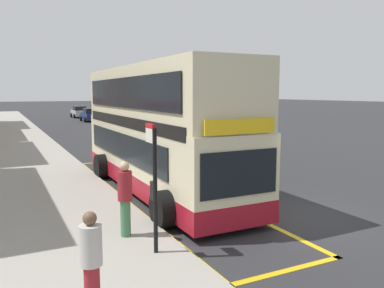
{
  "coord_description": "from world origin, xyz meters",
  "views": [
    {
      "loc": [
        -7.53,
        -8.22,
        3.5
      ],
      "look_at": [
        -1.39,
        4.04,
        1.7
      ],
      "focal_mm": 36.53,
      "sensor_mm": 36.0,
      "label": 1
    }
  ],
  "objects_px": {
    "parked_car_navy_far": "(91,115)",
    "double_decker_bus": "(158,134)",
    "parked_car_white_ahead": "(125,118)",
    "bus_stop_sign": "(154,178)",
    "pedestrian_further_back": "(91,259)",
    "parked_car_silver_across": "(80,112)",
    "pedestrian_waiting_near_sign": "(125,196)"
  },
  "relations": [
    {
      "from": "double_decker_bus",
      "to": "parked_car_silver_across",
      "type": "height_order",
      "value": "double_decker_bus"
    },
    {
      "from": "parked_car_silver_across",
      "to": "parked_car_white_ahead",
      "type": "bearing_deg",
      "value": -85.01
    },
    {
      "from": "bus_stop_sign",
      "to": "parked_car_silver_across",
      "type": "xyz_separation_m",
      "value": [
        7.63,
        49.0,
        -0.94
      ]
    },
    {
      "from": "bus_stop_sign",
      "to": "parked_car_navy_far",
      "type": "xyz_separation_m",
      "value": [
        7.42,
        40.79,
        -0.94
      ]
    },
    {
      "from": "double_decker_bus",
      "to": "bus_stop_sign",
      "type": "bearing_deg",
      "value": -112.47
    },
    {
      "from": "parked_car_silver_across",
      "to": "pedestrian_further_back",
      "type": "bearing_deg",
      "value": -101.38
    },
    {
      "from": "double_decker_bus",
      "to": "pedestrian_waiting_near_sign",
      "type": "xyz_separation_m",
      "value": [
        -2.5,
        -4.22,
        -0.95
      ]
    },
    {
      "from": "double_decker_bus",
      "to": "parked_car_white_ahead",
      "type": "bearing_deg",
      "value": 75.43
    },
    {
      "from": "parked_car_silver_across",
      "to": "pedestrian_waiting_near_sign",
      "type": "xyz_separation_m",
      "value": [
        -7.92,
        -47.86,
        0.32
      ]
    },
    {
      "from": "parked_car_navy_far",
      "to": "double_decker_bus",
      "type": "bearing_deg",
      "value": -99.9
    },
    {
      "from": "parked_car_white_ahead",
      "to": "pedestrian_waiting_near_sign",
      "type": "relative_size",
      "value": 2.35
    },
    {
      "from": "double_decker_bus",
      "to": "parked_car_navy_far",
      "type": "bearing_deg",
      "value": 81.65
    },
    {
      "from": "double_decker_bus",
      "to": "bus_stop_sign",
      "type": "distance_m",
      "value": 5.81
    },
    {
      "from": "parked_car_silver_across",
      "to": "parked_car_white_ahead",
      "type": "height_order",
      "value": "same"
    },
    {
      "from": "parked_car_navy_far",
      "to": "parked_car_white_ahead",
      "type": "distance_m",
      "value": 8.29
    },
    {
      "from": "double_decker_bus",
      "to": "pedestrian_further_back",
      "type": "height_order",
      "value": "double_decker_bus"
    },
    {
      "from": "parked_car_white_ahead",
      "to": "parked_car_silver_across",
      "type": "bearing_deg",
      "value": 97.84
    },
    {
      "from": "parked_car_navy_far",
      "to": "pedestrian_further_back",
      "type": "xyz_separation_m",
      "value": [
        -9.13,
        -42.61,
        0.22
      ]
    },
    {
      "from": "parked_car_silver_across",
      "to": "parked_car_white_ahead",
      "type": "distance_m",
      "value": 16.36
    },
    {
      "from": "bus_stop_sign",
      "to": "pedestrian_further_back",
      "type": "height_order",
      "value": "bus_stop_sign"
    },
    {
      "from": "parked_car_navy_far",
      "to": "parked_car_white_ahead",
      "type": "xyz_separation_m",
      "value": [
        1.91,
        -8.07,
        0.0
      ]
    },
    {
      "from": "pedestrian_waiting_near_sign",
      "to": "pedestrian_further_back",
      "type": "relative_size",
      "value": 1.1
    },
    {
      "from": "bus_stop_sign",
      "to": "pedestrian_waiting_near_sign",
      "type": "distance_m",
      "value": 1.33
    },
    {
      "from": "parked_car_navy_far",
      "to": "pedestrian_waiting_near_sign",
      "type": "xyz_separation_m",
      "value": [
        -7.7,
        -39.65,
        0.32
      ]
    },
    {
      "from": "bus_stop_sign",
      "to": "pedestrian_further_back",
      "type": "relative_size",
      "value": 1.68
    },
    {
      "from": "parked_car_white_ahead",
      "to": "pedestrian_waiting_near_sign",
      "type": "bearing_deg",
      "value": -105.04
    },
    {
      "from": "parked_car_silver_across",
      "to": "double_decker_bus",
      "type": "bearing_deg",
      "value": -98.04
    },
    {
      "from": "pedestrian_waiting_near_sign",
      "to": "parked_car_white_ahead",
      "type": "bearing_deg",
      "value": 73.07
    },
    {
      "from": "bus_stop_sign",
      "to": "parked_car_white_ahead",
      "type": "bearing_deg",
      "value": 74.09
    },
    {
      "from": "bus_stop_sign",
      "to": "parked_car_white_ahead",
      "type": "height_order",
      "value": "bus_stop_sign"
    },
    {
      "from": "bus_stop_sign",
      "to": "parked_car_white_ahead",
      "type": "xyz_separation_m",
      "value": [
        9.33,
        32.72,
        -0.94
      ]
    },
    {
      "from": "parked_car_white_ahead",
      "to": "pedestrian_further_back",
      "type": "bearing_deg",
      "value": -105.83
    }
  ]
}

